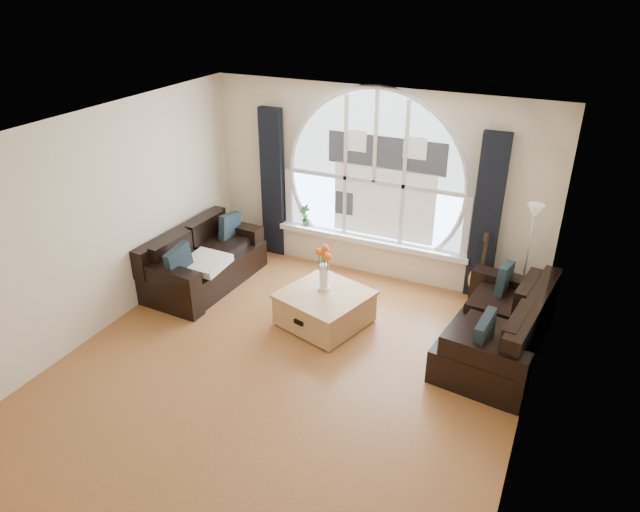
{
  "coord_description": "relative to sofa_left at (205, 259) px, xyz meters",
  "views": [
    {
      "loc": [
        2.58,
        -4.63,
        4.12
      ],
      "look_at": [
        0.0,
        0.9,
        1.05
      ],
      "focal_mm": 32.55,
      "sensor_mm": 36.0,
      "label": 1
    }
  ],
  "objects": [
    {
      "name": "potted_plant",
      "position": [
        0.93,
        1.34,
        0.32
      ],
      "size": [
        0.2,
        0.16,
        0.34
      ],
      "primitive_type": "imported",
      "rotation": [
        0.0,
        0.0,
        -0.27
      ],
      "color": "#1E6023",
      "rests_on": "window_sill"
    },
    {
      "name": "floor_lamp",
      "position": [
        4.19,
        0.91,
        0.4
      ],
      "size": [
        0.24,
        0.24,
        1.6
      ],
      "primitive_type": "cube",
      "color": "#B2B2B2",
      "rests_on": "ground"
    },
    {
      "name": "guitar",
      "position": [
        3.66,
        1.18,
        0.13
      ],
      "size": [
        0.39,
        0.29,
        1.06
      ],
      "primitive_type": "cube",
      "rotation": [
        0.0,
        0.0,
        -0.14
      ],
      "color": "olive",
      "rests_on": "ground"
    },
    {
      "name": "coffee_chest",
      "position": [
        1.98,
        -0.22,
        -0.16
      ],
      "size": [
        1.22,
        1.22,
        0.48
      ],
      "primitive_type": "cube",
      "rotation": [
        0.0,
        0.0,
        -0.29
      ],
      "color": "#AA804A",
      "rests_on": "ground"
    },
    {
      "name": "window_sill",
      "position": [
        2.0,
        1.34,
        0.11
      ],
      "size": [
        2.9,
        0.22,
        0.08
      ],
      "primitive_type": "cube",
      "color": "white",
      "rests_on": "wall_back"
    },
    {
      "name": "ceiling",
      "position": [
        2.0,
        -1.31,
        2.3
      ],
      "size": [
        5.0,
        5.5,
        0.01
      ],
      "primitive_type": "cube",
      "color": "silver",
      "rests_on": "ground"
    },
    {
      "name": "throw_blanket",
      "position": [
        0.21,
        -0.26,
        0.1
      ],
      "size": [
        0.56,
        0.56,
        0.1
      ],
      "primitive_type": "cube",
      "rotation": [
        0.0,
        0.0,
        -0.02
      ],
      "color": "silver",
      "rests_on": "sofa_left"
    },
    {
      "name": "curtain_right",
      "position": [
        3.6,
        1.32,
        0.75
      ],
      "size": [
        0.35,
        0.12,
        2.3
      ],
      "primitive_type": "cube",
      "color": "black",
      "rests_on": "ground"
    },
    {
      "name": "wall_front",
      "position": [
        2.0,
        -4.06,
        0.95
      ],
      "size": [
        5.0,
        0.01,
        2.7
      ],
      "primitive_type": "cube",
      "color": "beige",
      "rests_on": "ground"
    },
    {
      "name": "wall_right",
      "position": [
        4.5,
        -1.31,
        0.95
      ],
      "size": [
        0.01,
        5.5,
        2.7
      ],
      "primitive_type": "cube",
      "color": "beige",
      "rests_on": "ground"
    },
    {
      "name": "attic_slope",
      "position": [
        4.2,
        -1.31,
        1.95
      ],
      "size": [
        0.92,
        5.5,
        0.72
      ],
      "primitive_type": "cube",
      "color": "silver",
      "rests_on": "ground"
    },
    {
      "name": "vase_flowers",
      "position": [
        1.92,
        -0.13,
        0.43
      ],
      "size": [
        0.24,
        0.24,
        0.7
      ],
      "primitive_type": "cube",
      "color": "white",
      "rests_on": "coffee_chest"
    },
    {
      "name": "ground",
      "position": [
        2.0,
        -1.31,
        -0.4
      ],
      "size": [
        5.0,
        5.5,
        0.01
      ],
      "primitive_type": "cube",
      "color": "brown",
      "rests_on": "ground"
    },
    {
      "name": "sofa_right",
      "position": [
        4.05,
        0.02,
        0.0
      ],
      "size": [
        1.16,
        1.96,
        0.82
      ],
      "primitive_type": "cube",
      "rotation": [
        0.0,
        0.0,
        -0.13
      ],
      "color": "black",
      "rests_on": "ground"
    },
    {
      "name": "wall_back",
      "position": [
        2.0,
        1.44,
        0.95
      ],
      "size": [
        5.0,
        0.01,
        2.7
      ],
      "primitive_type": "cube",
      "color": "beige",
      "rests_on": "ground"
    },
    {
      "name": "wall_left",
      "position": [
        -0.5,
        -1.31,
        0.95
      ],
      "size": [
        0.01,
        5.5,
        2.7
      ],
      "primitive_type": "cube",
      "color": "beige",
      "rests_on": "ground"
    },
    {
      "name": "neighbor_house",
      "position": [
        2.15,
        1.4,
        1.1
      ],
      "size": [
        1.7,
        0.02,
        1.5
      ],
      "primitive_type": "cube",
      "color": "silver",
      "rests_on": "wall_back"
    },
    {
      "name": "window_frame",
      "position": [
        2.0,
        1.38,
        1.23
      ],
      "size": [
        2.76,
        0.08,
        2.15
      ],
      "primitive_type": "cube",
      "color": "white",
      "rests_on": "wall_back"
    },
    {
      "name": "curtain_left",
      "position": [
        0.4,
        1.32,
        0.75
      ],
      "size": [
        0.35,
        0.12,
        2.3
      ],
      "primitive_type": "cube",
      "color": "black",
      "rests_on": "ground"
    },
    {
      "name": "sofa_left",
      "position": [
        0.0,
        0.0,
        0.0
      ],
      "size": [
        1.0,
        1.86,
        0.81
      ],
      "primitive_type": "cube",
      "rotation": [
        0.0,
        0.0,
        -0.05
      ],
      "color": "black",
      "rests_on": "ground"
    },
    {
      "name": "arched_window",
      "position": [
        2.0,
        1.41,
        1.23
      ],
      "size": [
        2.6,
        0.06,
        2.15
      ],
      "primitive_type": "cube",
      "color": "silver",
      "rests_on": "wall_back"
    }
  ]
}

